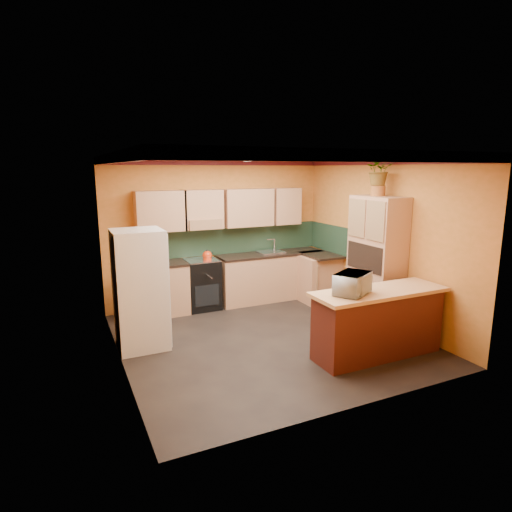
{
  "coord_description": "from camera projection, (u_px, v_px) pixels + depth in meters",
  "views": [
    {
      "loc": [
        -2.72,
        -5.43,
        2.52
      ],
      "look_at": [
        0.03,
        0.45,
        1.19
      ],
      "focal_mm": 30.0,
      "sensor_mm": 36.0,
      "label": 1
    }
  ],
  "objects": [
    {
      "name": "fern",
      "position": [
        379.0,
        169.0,
        6.59
      ],
      "size": [
        0.49,
        0.43,
        0.49
      ],
      "primitive_type": "imported",
      "rotation": [
        0.0,
        0.0,
        -0.11
      ],
      "color": "tan",
      "rests_on": "fern_pot"
    },
    {
      "name": "room_shell",
      "position": [
        260.0,
        198.0,
        6.3
      ],
      "size": [
        4.24,
        4.24,
        2.72
      ],
      "color": "black",
      "rests_on": "ground"
    },
    {
      "name": "kettle",
      "position": [
        207.0,
        255.0,
        7.67
      ],
      "size": [
        0.18,
        0.18,
        0.18
      ],
      "primitive_type": null,
      "rotation": [
        0.0,
        0.0,
        0.07
      ],
      "color": "red",
      "rests_on": "stove"
    },
    {
      "name": "sink",
      "position": [
        270.0,
        252.0,
        8.27
      ],
      "size": [
        0.48,
        0.4,
        0.03
      ],
      "primitive_type": "cube",
      "color": "silver",
      "rests_on": "countertop_back"
    },
    {
      "name": "countertop_right",
      "position": [
        322.0,
        255.0,
        8.15
      ],
      "size": [
        0.62,
        0.8,
        0.04
      ],
      "primitive_type": "cube",
      "color": "black",
      "rests_on": "base_cabinets_right"
    },
    {
      "name": "microwave",
      "position": [
        352.0,
        284.0,
        5.49
      ],
      "size": [
        0.61,
        0.55,
        0.28
      ],
      "primitive_type": "imported",
      "rotation": [
        0.0,
        0.0,
        0.53
      ],
      "color": "silver",
      "rests_on": "bar_top"
    },
    {
      "name": "stove",
      "position": [
        202.0,
        284.0,
        7.78
      ],
      "size": [
        0.58,
        0.58,
        0.91
      ],
      "primitive_type": "cube",
      "color": "black",
      "rests_on": "ground"
    },
    {
      "name": "fern_pot",
      "position": [
        378.0,
        191.0,
        6.65
      ],
      "size": [
        0.22,
        0.22,
        0.16
      ],
      "primitive_type": "cylinder",
      "color": "#945124",
      "rests_on": "pantry"
    },
    {
      "name": "fridge",
      "position": [
        140.0,
        290.0,
        6.01
      ],
      "size": [
        0.68,
        0.66,
        1.7
      ],
      "primitive_type": "cube",
      "color": "silver",
      "rests_on": "ground"
    },
    {
      "name": "pantry",
      "position": [
        376.0,
        262.0,
        6.84
      ],
      "size": [
        0.48,
        0.9,
        2.1
      ],
      "primitive_type": "cube",
      "color": "tan",
      "rests_on": "ground"
    },
    {
      "name": "breakfast_bar",
      "position": [
        378.0,
        325.0,
        5.8
      ],
      "size": [
        1.8,
        0.55,
        0.88
      ],
      "primitive_type": "cube",
      "color": "#501A12",
      "rests_on": "ground"
    },
    {
      "name": "countertop_back",
      "position": [
        233.0,
        257.0,
        7.95
      ],
      "size": [
        3.65,
        0.62,
        0.04
      ],
      "primitive_type": "cube",
      "color": "black",
      "rests_on": "base_cabinets_back"
    },
    {
      "name": "base_cabinets_back",
      "position": [
        234.0,
        281.0,
        8.05
      ],
      "size": [
        3.65,
        0.6,
        0.88
      ],
      "primitive_type": "cube",
      "color": "tan",
      "rests_on": "ground"
    },
    {
      "name": "bar_top",
      "position": [
        380.0,
        292.0,
        5.71
      ],
      "size": [
        1.9,
        0.65,
        0.05
      ],
      "primitive_type": "cube",
      "color": "tan",
      "rests_on": "breakfast_bar"
    },
    {
      "name": "base_cabinets_right",
      "position": [
        321.0,
        278.0,
        8.25
      ],
      "size": [
        0.6,
        0.8,
        0.88
      ],
      "primitive_type": "cube",
      "color": "tan",
      "rests_on": "ground"
    }
  ]
}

